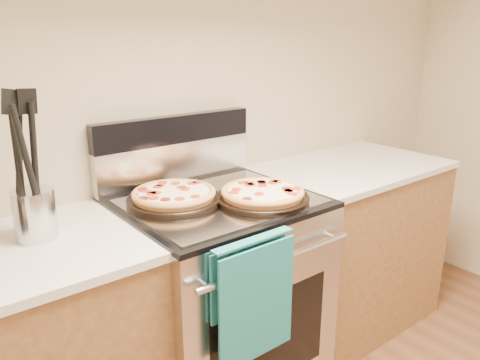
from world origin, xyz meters
TOP-DOWN VIEW (x-y plane):
  - wall_back at (0.00, 2.00)m, footprint 4.00×0.00m
  - range_body at (0.00, 1.65)m, footprint 0.76×0.68m
  - oven_window at (0.00, 1.31)m, footprint 0.56×0.01m
  - cooktop at (0.00, 1.65)m, footprint 0.76×0.68m
  - backsplash_lower at (0.00, 1.96)m, footprint 0.76×0.06m
  - backsplash_upper at (0.00, 1.96)m, footprint 0.76×0.06m
  - oven_handle at (0.00, 1.27)m, footprint 0.70×0.03m
  - dish_towel at (-0.12, 1.27)m, footprint 0.32×0.05m
  - foil_sheet at (0.00, 1.62)m, footprint 0.70×0.55m
  - cabinet_right at (0.88, 1.68)m, footprint 1.00×0.62m
  - countertop_right at (0.88, 1.68)m, footprint 1.02×0.64m
  - pepperoni_pizza_back at (-0.16, 1.72)m, footprint 0.44×0.44m
  - pepperoni_pizza_front at (0.13, 1.52)m, footprint 0.40×0.40m
  - utensil_crock at (-0.67, 1.73)m, footprint 0.18×0.18m

SIDE VIEW (x-z plane):
  - cabinet_right at x=0.88m, z-range 0.00..0.88m
  - range_body at x=0.00m, z-range 0.00..0.90m
  - oven_window at x=0.00m, z-range 0.25..0.65m
  - dish_towel at x=-0.12m, z-range 0.49..0.91m
  - oven_handle at x=0.00m, z-range 0.79..0.81m
  - countertop_right at x=0.88m, z-range 0.88..0.91m
  - cooktop at x=0.00m, z-range 0.90..0.92m
  - foil_sheet at x=0.00m, z-range 0.92..0.93m
  - pepperoni_pizza_back at x=-0.16m, z-range 0.93..0.98m
  - pepperoni_pizza_front at x=0.13m, z-range 0.93..0.98m
  - utensil_crock at x=-0.67m, z-range 0.91..1.08m
  - backsplash_lower at x=0.00m, z-range 0.92..1.10m
  - backsplash_upper at x=0.00m, z-range 1.10..1.22m
  - wall_back at x=0.00m, z-range -0.65..3.35m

